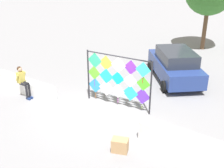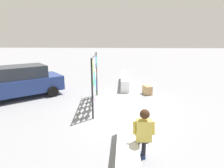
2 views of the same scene
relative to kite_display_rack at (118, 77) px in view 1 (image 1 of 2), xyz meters
name	(u,v)px [view 1 (image 1 of 2)]	position (x,y,z in m)	size (l,w,h in m)	color
ground	(101,112)	(-0.28, -0.88, -1.43)	(120.00, 120.00, 0.00)	gray
plaza_ledge_left	(24,86)	(-4.64, -1.45, -1.07)	(4.04, 0.51, 0.71)	white
plaza_ledge_right	(194,146)	(4.09, -1.45, -1.07)	(4.04, 0.51, 0.71)	white
kite_display_rack	(118,77)	(0.00, 0.00, 0.00)	(3.16, 0.36, 2.42)	#232328
seated_vendor	(23,80)	(-4.16, -1.82, -0.50)	(0.71, 0.53, 1.56)	black
parked_car	(175,65)	(0.91, 4.28, -0.55)	(4.34, 4.62, 1.73)	navy
cardboard_box_large	(120,145)	(1.93, -2.74, -1.18)	(0.56, 0.38, 0.50)	tan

